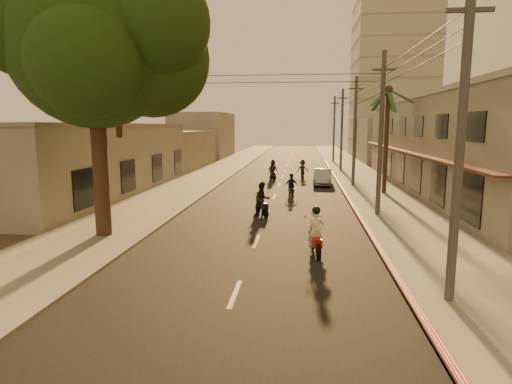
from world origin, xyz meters
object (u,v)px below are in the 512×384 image
(scooter_red, at_px, (316,234))
(scooter_mid_a, at_px, (262,200))
(broadleaf_tree, at_px, (104,45))
(parked_car, at_px, (323,177))
(palm_tree, at_px, (388,96))
(scooter_far_b, at_px, (303,170))
(scooter_far_a, at_px, (273,171))
(scooter_mid_b, at_px, (291,186))

(scooter_red, xyz_separation_m, scooter_mid_a, (-2.78, 7.12, 0.03))
(broadleaf_tree, height_order, parked_car, broadleaf_tree)
(palm_tree, height_order, parked_car, palm_tree)
(scooter_far_b, height_order, parked_car, scooter_far_b)
(scooter_far_b, bearing_deg, scooter_far_a, -153.02)
(broadleaf_tree, bearing_deg, scooter_far_a, 74.66)
(scooter_far_a, height_order, parked_car, scooter_far_a)
(scooter_red, relative_size, scooter_mid_b, 1.15)
(palm_tree, xyz_separation_m, parked_car, (-4.30, 4.56, -6.47))
(palm_tree, xyz_separation_m, scooter_red, (-5.47, -15.70, -6.29))
(scooter_mid_a, xyz_separation_m, scooter_far_b, (2.24, 17.71, -0.06))
(scooter_red, height_order, scooter_far_b, scooter_red)
(scooter_red, height_order, scooter_mid_b, scooter_red)
(broadleaf_tree, relative_size, scooter_far_a, 6.27)
(parked_car, bearing_deg, scooter_far_a, 151.27)
(broadleaf_tree, bearing_deg, scooter_mid_a, 39.65)
(scooter_mid_b, bearing_deg, scooter_red, -95.01)
(broadleaf_tree, xyz_separation_m, scooter_mid_a, (6.36, 5.27, -7.58))
(scooter_far_a, bearing_deg, scooter_mid_a, -103.03)
(scooter_mid_a, height_order, scooter_far_a, scooter_mid_a)
(broadleaf_tree, distance_m, scooter_far_a, 23.36)
(scooter_mid_b, bearing_deg, palm_tree, 5.44)
(broadleaf_tree, relative_size, scooter_mid_a, 6.18)
(scooter_red, distance_m, scooter_far_b, 24.84)
(broadleaf_tree, xyz_separation_m, scooter_mid_b, (7.81, 11.91, -7.71))
(scooter_mid_b, xyz_separation_m, scooter_far_a, (-1.97, 9.39, 0.11))
(scooter_mid_b, relative_size, scooter_far_b, 0.92)
(palm_tree, bearing_deg, broadleaf_tree, -136.52)
(palm_tree, xyz_separation_m, scooter_mid_a, (-8.25, -8.58, -6.25))
(palm_tree, height_order, scooter_mid_b, palm_tree)
(scooter_red, relative_size, parked_car, 0.47)
(broadleaf_tree, height_order, scooter_mid_a, broadleaf_tree)
(scooter_red, bearing_deg, scooter_mid_a, 102.26)
(broadleaf_tree, distance_m, scooter_red, 12.04)
(scooter_mid_b, xyz_separation_m, parked_car, (2.50, 6.50, -0.09))
(palm_tree, height_order, scooter_far_a, palm_tree)
(palm_tree, xyz_separation_m, scooter_far_b, (-6.01, 9.13, -6.32))
(scooter_mid_a, bearing_deg, scooter_red, -93.57)
(broadleaf_tree, bearing_deg, scooter_far_b, 69.49)
(scooter_mid_b, height_order, scooter_far_b, scooter_far_b)
(scooter_mid_a, bearing_deg, scooter_mid_b, 52.79)
(scooter_mid_b, bearing_deg, scooter_far_b, 75.43)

